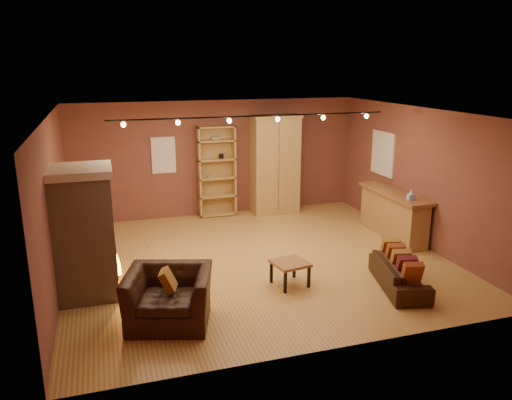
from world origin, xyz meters
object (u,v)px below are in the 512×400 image
object	(u,v)px
armoire	(275,164)
loveseat	(400,269)
fireplace	(85,233)
coffee_table	(290,265)
bar_counter	(393,214)
armchair	(168,289)
bookcase	(216,170)

from	to	relation	value
armoire	loveseat	xyz separation A→B (m)	(0.53, -4.80, -0.89)
fireplace	loveseat	xyz separation A→B (m)	(4.95, -1.27, -0.73)
loveseat	coffee_table	bearing A→B (deg)	83.96
coffee_table	loveseat	bearing A→B (deg)	-20.36
bar_counter	armchair	xyz separation A→B (m)	(-5.13, -2.28, 0.02)
armoire	bar_counter	size ratio (longest dim) A/B	1.17
bookcase	armoire	distance (m)	1.46
fireplace	loveseat	world-z (taller)	fireplace
coffee_table	bar_counter	bearing A→B (deg)	28.47
loveseat	coffee_table	xyz separation A→B (m)	(-1.71, 0.64, 0.03)
armoire	loveseat	distance (m)	4.92
bookcase	loveseat	distance (m)	5.43
fireplace	coffee_table	size ratio (longest dim) A/B	3.29
fireplace	armchair	world-z (taller)	fireplace
bookcase	coffee_table	world-z (taller)	bookcase
fireplace	bookcase	world-z (taller)	bookcase
fireplace	coffee_table	bearing A→B (deg)	-10.99
bar_counter	coffee_table	size ratio (longest dim) A/B	3.24
bar_counter	coffee_table	distance (m)	3.42
armoire	coffee_table	world-z (taller)	armoire
fireplace	armchair	distance (m)	1.78
fireplace	bookcase	xyz separation A→B (m)	(2.98, 3.73, 0.07)
armoire	coffee_table	xyz separation A→B (m)	(-1.19, -4.17, -0.87)
bookcase	armchair	distance (m)	5.38
armchair	coffee_table	xyz separation A→B (m)	(2.12, 0.65, -0.17)
loveseat	coffee_table	distance (m)	1.83
bookcase	armoire	world-z (taller)	armoire
fireplace	coffee_table	world-z (taller)	fireplace
armoire	armchair	distance (m)	5.89
loveseat	armchair	world-z (taller)	armchair
bookcase	armoire	bearing A→B (deg)	-7.62
coffee_table	armchair	bearing A→B (deg)	-163.04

